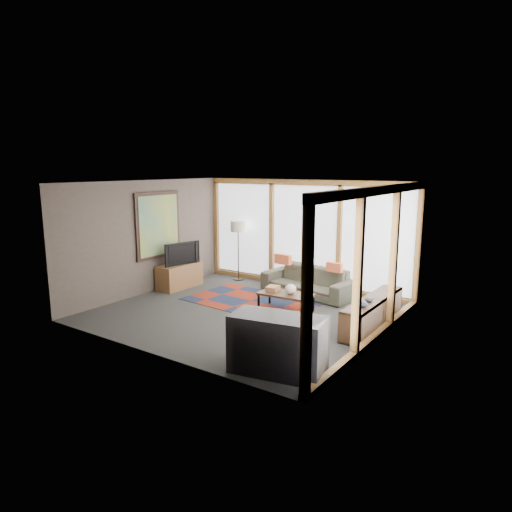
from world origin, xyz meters
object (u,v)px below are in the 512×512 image
Objects in this scene: floor_lamp at (238,251)px; coffee_table at (286,302)px; bookshelf at (373,313)px; bar_counter at (278,345)px; sofa at (308,281)px; tv_console at (180,276)px; television at (180,253)px.

coffee_table is (2.35, -1.54, -0.59)m from floor_lamp.
bookshelf is 2.62m from bar_counter.
sofa is 1.87× the size of tv_console.
coffee_table is 0.94× the size of tv_console.
bar_counter is (1.54, -3.83, 0.10)m from sofa.
bookshelf is at bearing -24.16° from sofa.
tv_console is at bearing 93.25° from television.
floor_lamp is at bearing 63.05° from tv_console.
tv_console is at bearing -116.95° from floor_lamp.
sofa is 1.99× the size of coffee_table.
bar_counter is (1.37, -2.53, 0.24)m from coffee_table.
bar_counter is (3.72, -4.07, -0.35)m from floor_lamp.
floor_lamp is at bearing -11.40° from television.
television reaches higher than sofa.
sofa is 1.01× the size of bookshelf.
bookshelf is at bearing -77.07° from television.
floor_lamp reaches higher than bar_counter.
floor_lamp is 1.31× the size of tv_console.
bookshelf is at bearing -19.69° from floor_lamp.
bar_counter is at bearing -107.41° from television.
bar_counter is at bearing -47.58° from floor_lamp.
tv_console is (-3.07, 0.12, 0.11)m from coffee_table.
sofa is 3.13m from tv_console.
sofa is at bearing 97.71° from coffee_table.
coffee_table is 1.16× the size of television.
sofa is at bearing -53.67° from television.
television reaches higher than tv_console.
bar_counter is at bearing -61.59° from coffee_table.
bar_counter is at bearing -30.78° from tv_console.
bar_counter is (4.44, -2.64, 0.13)m from tv_console.
floor_lamp reaches higher than tv_console.
coffee_table is 3.08m from tv_console.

